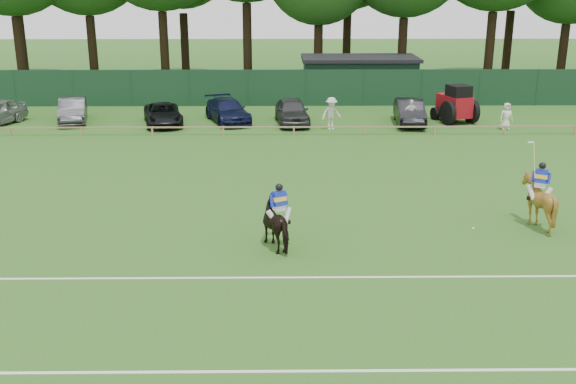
{
  "coord_description": "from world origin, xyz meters",
  "views": [
    {
      "loc": [
        0.25,
        -19.29,
        8.54
      ],
      "look_at": [
        0.5,
        3.0,
        1.4
      ],
      "focal_mm": 42.0,
      "sensor_mm": 36.0,
      "label": 1
    }
  ],
  "objects_px": {
    "suv_black": "(163,114)",
    "sedan_navy": "(228,111)",
    "sedan_grey": "(73,110)",
    "utility_shed": "(359,77)",
    "hatch_grey": "(292,111)",
    "spectator_left": "(331,113)",
    "spectator_mid": "(411,114)",
    "estate_black": "(410,112)",
    "spectator_right": "(506,116)",
    "horse_dark": "(279,224)",
    "horse_chestnut": "(538,202)",
    "polo_ball": "(473,228)",
    "tractor": "(456,105)"
  },
  "relations": [
    {
      "from": "suv_black",
      "to": "sedan_navy",
      "type": "height_order",
      "value": "sedan_navy"
    },
    {
      "from": "sedan_grey",
      "to": "utility_shed",
      "type": "bearing_deg",
      "value": 10.55
    },
    {
      "from": "hatch_grey",
      "to": "sedan_grey",
      "type": "bearing_deg",
      "value": 171.44
    },
    {
      "from": "spectator_left",
      "to": "spectator_mid",
      "type": "relative_size",
      "value": 1.13
    },
    {
      "from": "sedan_grey",
      "to": "utility_shed",
      "type": "distance_m",
      "value": 20.31
    },
    {
      "from": "estate_black",
      "to": "spectator_right",
      "type": "height_order",
      "value": "spectator_right"
    },
    {
      "from": "horse_dark",
      "to": "spectator_left",
      "type": "height_order",
      "value": "spectator_left"
    },
    {
      "from": "horse_dark",
      "to": "estate_black",
      "type": "bearing_deg",
      "value": -139.29
    },
    {
      "from": "sedan_navy",
      "to": "spectator_mid",
      "type": "xyz_separation_m",
      "value": [
        10.93,
        -1.8,
        0.13
      ]
    },
    {
      "from": "spectator_left",
      "to": "spectator_right",
      "type": "distance_m",
      "value": 10.2
    },
    {
      "from": "horse_chestnut",
      "to": "polo_ball",
      "type": "height_order",
      "value": "horse_chestnut"
    },
    {
      "from": "hatch_grey",
      "to": "spectator_mid",
      "type": "bearing_deg",
      "value": -15.47
    },
    {
      "from": "estate_black",
      "to": "spectator_mid",
      "type": "bearing_deg",
      "value": -93.61
    },
    {
      "from": "hatch_grey",
      "to": "estate_black",
      "type": "distance_m",
      "value": 7.12
    },
    {
      "from": "spectator_left",
      "to": "utility_shed",
      "type": "xyz_separation_m",
      "value": [
        2.78,
        10.52,
        0.6
      ]
    },
    {
      "from": "horse_dark",
      "to": "spectator_left",
      "type": "xyz_separation_m",
      "value": [
        3.02,
        18.07,
        0.13
      ]
    },
    {
      "from": "spectator_right",
      "to": "tractor",
      "type": "xyz_separation_m",
      "value": [
        -2.45,
        2.15,
        0.3
      ]
    },
    {
      "from": "sedan_grey",
      "to": "polo_ball",
      "type": "distance_m",
      "value": 27.13
    },
    {
      "from": "sedan_navy",
      "to": "tractor",
      "type": "bearing_deg",
      "value": -21.44
    },
    {
      "from": "sedan_grey",
      "to": "tractor",
      "type": "distance_m",
      "value": 23.48
    },
    {
      "from": "horse_chestnut",
      "to": "suv_black",
      "type": "distance_m",
      "value": 23.98
    },
    {
      "from": "horse_dark",
      "to": "suv_black",
      "type": "bearing_deg",
      "value": -97.35
    },
    {
      "from": "horse_dark",
      "to": "utility_shed",
      "type": "relative_size",
      "value": 0.23
    },
    {
      "from": "horse_chestnut",
      "to": "hatch_grey",
      "type": "relative_size",
      "value": 0.41
    },
    {
      "from": "suv_black",
      "to": "spectator_left",
      "type": "height_order",
      "value": "spectator_left"
    },
    {
      "from": "sedan_grey",
      "to": "polo_ball",
      "type": "height_order",
      "value": "sedan_grey"
    },
    {
      "from": "horse_chestnut",
      "to": "spectator_left",
      "type": "distance_m",
      "value": 17.4
    },
    {
      "from": "suv_black",
      "to": "spectator_mid",
      "type": "xyz_separation_m",
      "value": [
        14.77,
        -1.03,
        0.2
      ]
    },
    {
      "from": "horse_dark",
      "to": "spectator_mid",
      "type": "relative_size",
      "value": 1.16
    },
    {
      "from": "horse_dark",
      "to": "spectator_right",
      "type": "relative_size",
      "value": 1.21
    },
    {
      "from": "horse_dark",
      "to": "estate_black",
      "type": "relative_size",
      "value": 0.42
    },
    {
      "from": "suv_black",
      "to": "spectator_right",
      "type": "bearing_deg",
      "value": -18.2
    },
    {
      "from": "sedan_grey",
      "to": "hatch_grey",
      "type": "xyz_separation_m",
      "value": [
        13.46,
        -0.66,
        0.04
      ]
    },
    {
      "from": "spectator_mid",
      "to": "utility_shed",
      "type": "relative_size",
      "value": 0.2
    },
    {
      "from": "suv_black",
      "to": "estate_black",
      "type": "xyz_separation_m",
      "value": [
        14.91,
        -0.04,
        0.11
      ]
    },
    {
      "from": "horse_dark",
      "to": "suv_black",
      "type": "height_order",
      "value": "horse_dark"
    },
    {
      "from": "spectator_left",
      "to": "polo_ball",
      "type": "bearing_deg",
      "value": -100.22
    },
    {
      "from": "hatch_grey",
      "to": "spectator_mid",
      "type": "xyz_separation_m",
      "value": [
        6.99,
        -1.2,
        0.06
      ]
    },
    {
      "from": "spectator_mid",
      "to": "spectator_left",
      "type": "bearing_deg",
      "value": 171.87
    },
    {
      "from": "spectator_left",
      "to": "spectator_mid",
      "type": "height_order",
      "value": "spectator_left"
    },
    {
      "from": "horse_dark",
      "to": "horse_chestnut",
      "type": "height_order",
      "value": "horse_chestnut"
    },
    {
      "from": "hatch_grey",
      "to": "spectator_right",
      "type": "bearing_deg",
      "value": -14.03
    },
    {
      "from": "tractor",
      "to": "horse_dark",
      "type": "bearing_deg",
      "value": -136.03
    },
    {
      "from": "spectator_mid",
      "to": "hatch_grey",
      "type": "bearing_deg",
      "value": 157.82
    },
    {
      "from": "spectator_mid",
      "to": "tractor",
      "type": "bearing_deg",
      "value": 14.28
    },
    {
      "from": "suv_black",
      "to": "hatch_grey",
      "type": "bearing_deg",
      "value": -12.3
    },
    {
      "from": "hatch_grey",
      "to": "spectator_left",
      "type": "bearing_deg",
      "value": -40.12
    },
    {
      "from": "sedan_grey",
      "to": "utility_shed",
      "type": "height_order",
      "value": "utility_shed"
    },
    {
      "from": "hatch_grey",
      "to": "tractor",
      "type": "bearing_deg",
      "value": -3.87
    },
    {
      "from": "sedan_navy",
      "to": "spectator_left",
      "type": "bearing_deg",
      "value": -39.44
    }
  ]
}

